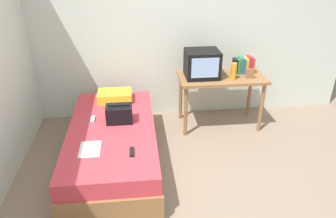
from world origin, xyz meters
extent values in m
plane|color=#84705B|center=(0.00, 0.00, 0.00)|extent=(8.00, 8.00, 0.00)
cube|color=silver|center=(0.00, 2.00, 1.30)|extent=(5.20, 0.10, 2.60)
cube|color=olive|center=(-0.85, 0.74, 0.15)|extent=(1.00, 2.00, 0.29)
cube|color=#C63842|center=(-0.85, 0.74, 0.39)|extent=(0.97, 1.94, 0.19)
cube|color=olive|center=(0.61, 1.50, 0.73)|extent=(1.16, 0.60, 0.04)
cylinder|color=olive|center=(0.09, 1.26, 0.35)|extent=(0.05, 0.05, 0.71)
cylinder|color=olive|center=(1.13, 1.26, 0.35)|extent=(0.05, 0.05, 0.71)
cylinder|color=olive|center=(0.09, 1.74, 0.35)|extent=(0.05, 0.05, 0.71)
cylinder|color=olive|center=(1.13, 1.74, 0.35)|extent=(0.05, 0.05, 0.71)
cube|color=black|center=(0.33, 1.51, 0.93)|extent=(0.44, 0.38, 0.36)
cube|color=#8CB2E0|center=(0.33, 1.31, 0.94)|extent=(0.35, 0.01, 0.26)
cylinder|color=orange|center=(0.73, 1.37, 0.86)|extent=(0.07, 0.07, 0.22)
cube|color=black|center=(0.81, 1.60, 0.85)|extent=(0.04, 0.14, 0.20)
cube|color=#337F47|center=(0.85, 1.60, 0.85)|extent=(0.03, 0.17, 0.21)
cube|color=#337F47|center=(0.88, 1.60, 0.86)|extent=(0.04, 0.14, 0.23)
cube|color=#2D5699|center=(0.92, 1.60, 0.85)|extent=(0.04, 0.16, 0.21)
cube|color=gold|center=(0.97, 1.60, 0.85)|extent=(0.04, 0.13, 0.21)
cube|color=#B72D33|center=(1.01, 1.60, 0.86)|extent=(0.03, 0.13, 0.24)
cube|color=#B72D33|center=(1.05, 1.60, 0.86)|extent=(0.04, 0.16, 0.22)
cube|color=olive|center=(0.96, 1.37, 0.81)|extent=(0.11, 0.02, 0.13)
cube|color=yellow|center=(-0.83, 1.45, 0.54)|extent=(0.44, 0.30, 0.13)
cube|color=black|center=(-0.76, 0.86, 0.58)|extent=(0.30, 0.20, 0.20)
cylinder|color=black|center=(-0.76, 0.86, 0.70)|extent=(0.24, 0.02, 0.02)
cube|color=white|center=(-1.04, 0.31, 0.49)|extent=(0.21, 0.29, 0.01)
cube|color=black|center=(-0.62, 0.20, 0.49)|extent=(0.04, 0.16, 0.02)
cube|color=#B7B7BC|center=(-1.07, 0.93, 0.49)|extent=(0.04, 0.14, 0.02)
camera|label=1|loc=(-0.55, -2.44, 2.30)|focal=34.09mm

